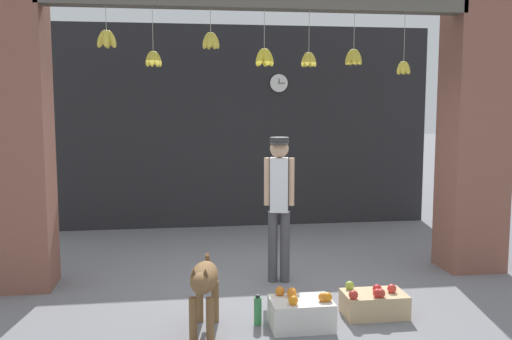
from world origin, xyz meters
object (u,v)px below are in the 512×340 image
object	(u,v)px
wall_clock	(279,83)
dog	(204,283)
water_bottle	(258,311)
fruit_crate_apples	(374,303)
shopkeeper	(279,197)
fruit_crate_oranges	(301,312)

from	to	relation	value
wall_clock	dog	bearing A→B (deg)	-108.54
water_bottle	fruit_crate_apples	bearing A→B (deg)	3.20
water_bottle	wall_clock	xyz separation A→B (m)	(0.97, 4.26, 2.24)
fruit_crate_apples	water_bottle	bearing A→B (deg)	-176.80
dog	shopkeeper	distance (m)	1.73
dog	fruit_crate_oranges	distance (m)	0.94
shopkeeper	fruit_crate_oranges	distance (m)	1.60
wall_clock	fruit_crate_oranges	bearing A→B (deg)	-97.60
dog	shopkeeper	bearing A→B (deg)	155.05
dog	shopkeeper	world-z (taller)	shopkeeper
fruit_crate_oranges	water_bottle	size ratio (longest dim) A/B	1.98
dog	fruit_crate_oranges	bearing A→B (deg)	99.33
fruit_crate_oranges	dog	bearing A→B (deg)	-179.98
water_bottle	dog	bearing A→B (deg)	-165.74
shopkeeper	water_bottle	bearing A→B (deg)	83.12
fruit_crate_apples	dog	bearing A→B (deg)	-173.36
shopkeeper	fruit_crate_oranges	xyz separation A→B (m)	(-0.04, -1.36, -0.84)
dog	fruit_crate_oranges	xyz separation A→B (m)	(0.89, 0.00, -0.32)
dog	water_bottle	bearing A→B (deg)	113.57
fruit_crate_apples	wall_clock	distance (m)	4.77
dog	fruit_crate_apples	world-z (taller)	dog
fruit_crate_oranges	water_bottle	distance (m)	0.40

